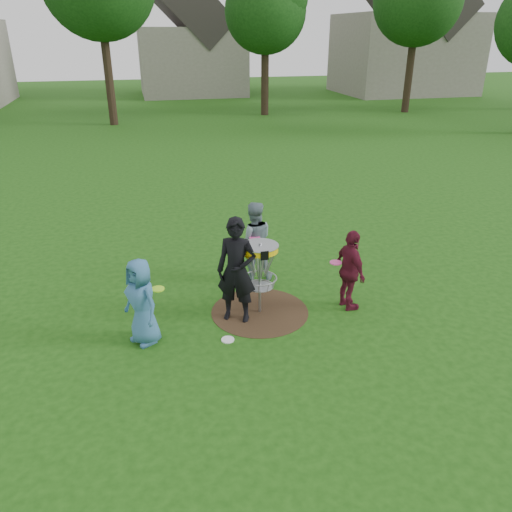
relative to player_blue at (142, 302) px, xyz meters
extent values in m
plane|color=#19470F|center=(2.09, 0.47, -0.74)|extent=(100.00, 100.00, 0.00)
cylinder|color=#47331E|center=(2.09, 0.47, -0.74)|extent=(1.80, 1.80, 0.01)
imported|color=teal|center=(0.00, 0.00, 0.00)|extent=(0.80, 0.87, 1.49)
imported|color=black|center=(1.64, 0.34, 0.21)|extent=(0.83, 0.71, 1.92)
imported|color=slate|center=(2.30, 1.84, 0.09)|extent=(0.86, 0.70, 1.67)
imported|color=maroon|center=(3.73, 0.24, 0.03)|extent=(0.48, 0.94, 1.54)
cylinder|color=white|center=(1.34, -0.31, -0.74)|extent=(0.22, 0.22, 0.02)
cylinder|color=#9EA0A5|center=(2.09, 0.47, -0.05)|extent=(0.05, 0.05, 1.38)
cylinder|color=yellow|center=(2.09, 0.47, 0.54)|extent=(0.64, 0.64, 0.10)
cylinder|color=#9EA0A5|center=(2.09, 0.47, 0.59)|extent=(0.66, 0.66, 0.01)
cube|color=black|center=(2.09, 0.14, 0.54)|extent=(0.14, 0.02, 0.16)
torus|color=#9EA0A5|center=(2.09, 0.47, -0.04)|extent=(0.62, 0.62, 0.02)
torus|color=#9EA0A5|center=(2.09, 0.47, -0.20)|extent=(0.50, 0.50, 0.02)
cylinder|color=#9EA0A5|center=(2.09, 0.47, -0.21)|extent=(0.44, 0.44, 0.01)
cylinder|color=#ADFF1C|center=(0.27, 0.06, 0.17)|extent=(0.22, 0.22, 0.02)
cylinder|color=yellow|center=(1.91, 0.42, 0.43)|extent=(0.22, 0.22, 0.02)
cylinder|color=#FF43A2|center=(2.25, 1.56, 0.28)|extent=(0.22, 0.22, 0.02)
cylinder|color=#FF439F|center=(3.45, 0.28, 0.20)|extent=(0.22, 0.22, 0.02)
cylinder|color=#38281C|center=(-0.91, 21.97, 1.57)|extent=(0.46, 0.46, 4.62)
cylinder|color=#38281C|center=(8.09, 23.47, 1.15)|extent=(0.46, 0.46, 3.78)
sphere|color=#164211|center=(8.09, 23.47, 5.02)|extent=(4.68, 4.68, 4.68)
cylinder|color=#38281C|center=(17.09, 22.47, 1.36)|extent=(0.46, 0.46, 4.20)
sphere|color=#164211|center=(17.09, 22.47, 5.66)|extent=(5.20, 5.20, 5.20)
cube|color=gray|center=(5.09, 35.47, 1.76)|extent=(8.00, 7.00, 5.00)
cube|color=#2D2826|center=(5.09, 35.47, 5.70)|extent=(6.11, 7.14, 6.11)
cube|color=gray|center=(22.09, 32.47, 2.26)|extent=(10.00, 8.00, 6.00)
camera|label=1|loc=(0.16, -7.28, 4.00)|focal=35.00mm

